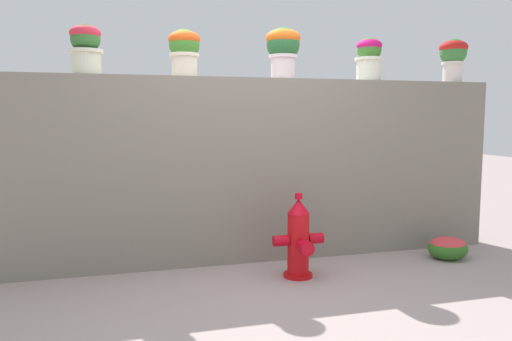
{
  "coord_description": "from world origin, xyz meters",
  "views": [
    {
      "loc": [
        -1.12,
        -3.59,
        1.37
      ],
      "look_at": [
        0.11,
        0.77,
        0.89
      ],
      "focal_mm": 34.71,
      "sensor_mm": 36.0,
      "label": 1
    }
  ],
  "objects_px": {
    "potted_plant_2": "(184,48)",
    "potted_plant_5": "(453,55)",
    "potted_plant_3": "(283,47)",
    "fire_hydrant": "(299,240)",
    "potted_plant_4": "(369,57)",
    "potted_plant_1": "(86,46)",
    "flower_bush_left": "(448,247)"
  },
  "relations": [
    {
      "from": "potted_plant_4",
      "to": "flower_bush_left",
      "type": "height_order",
      "value": "potted_plant_4"
    },
    {
      "from": "flower_bush_left",
      "to": "potted_plant_5",
      "type": "bearing_deg",
      "value": 55.02
    },
    {
      "from": "potted_plant_5",
      "to": "potted_plant_1",
      "type": "bearing_deg",
      "value": 179.95
    },
    {
      "from": "potted_plant_2",
      "to": "potted_plant_5",
      "type": "xyz_separation_m",
      "value": [
        2.85,
        0.01,
        0.04
      ]
    },
    {
      "from": "potted_plant_2",
      "to": "fire_hydrant",
      "type": "bearing_deg",
      "value": -37.67
    },
    {
      "from": "potted_plant_5",
      "to": "fire_hydrant",
      "type": "relative_size",
      "value": 0.63
    },
    {
      "from": "potted_plant_1",
      "to": "flower_bush_left",
      "type": "xyz_separation_m",
      "value": [
        3.31,
        -0.55,
        -1.87
      ]
    },
    {
      "from": "potted_plant_2",
      "to": "fire_hydrant",
      "type": "relative_size",
      "value": 0.58
    },
    {
      "from": "fire_hydrant",
      "to": "flower_bush_left",
      "type": "xyz_separation_m",
      "value": [
        1.6,
        0.13,
        -0.21
      ]
    },
    {
      "from": "potted_plant_3",
      "to": "fire_hydrant",
      "type": "distance_m",
      "value": 1.83
    },
    {
      "from": "potted_plant_2",
      "to": "potted_plant_3",
      "type": "height_order",
      "value": "potted_plant_3"
    },
    {
      "from": "potted_plant_4",
      "to": "potted_plant_5",
      "type": "bearing_deg",
      "value": -0.3
    },
    {
      "from": "potted_plant_4",
      "to": "fire_hydrant",
      "type": "distance_m",
      "value": 2.05
    },
    {
      "from": "fire_hydrant",
      "to": "flower_bush_left",
      "type": "bearing_deg",
      "value": 4.75
    },
    {
      "from": "potted_plant_1",
      "to": "flower_bush_left",
      "type": "height_order",
      "value": "potted_plant_1"
    },
    {
      "from": "fire_hydrant",
      "to": "potted_plant_4",
      "type": "bearing_deg",
      "value": 34.37
    },
    {
      "from": "potted_plant_2",
      "to": "flower_bush_left",
      "type": "xyz_separation_m",
      "value": [
        2.47,
        -0.54,
        -1.88
      ]
    },
    {
      "from": "potted_plant_3",
      "to": "potted_plant_5",
      "type": "height_order",
      "value": "potted_plant_3"
    },
    {
      "from": "potted_plant_4",
      "to": "potted_plant_5",
      "type": "relative_size",
      "value": 0.94
    },
    {
      "from": "potted_plant_5",
      "to": "potted_plant_3",
      "type": "bearing_deg",
      "value": -178.92
    },
    {
      "from": "potted_plant_2",
      "to": "flower_bush_left",
      "type": "relative_size",
      "value": 1.11
    },
    {
      "from": "potted_plant_2",
      "to": "potted_plant_3",
      "type": "xyz_separation_m",
      "value": [
        0.93,
        -0.03,
        0.04
      ]
    },
    {
      "from": "potted_plant_1",
      "to": "potted_plant_5",
      "type": "relative_size",
      "value": 0.94
    },
    {
      "from": "potted_plant_2",
      "to": "potted_plant_5",
      "type": "height_order",
      "value": "potted_plant_5"
    },
    {
      "from": "potted_plant_2",
      "to": "potted_plant_4",
      "type": "distance_m",
      "value": 1.86
    },
    {
      "from": "potted_plant_2",
      "to": "potted_plant_3",
      "type": "relative_size",
      "value": 0.88
    },
    {
      "from": "potted_plant_2",
      "to": "potted_plant_3",
      "type": "distance_m",
      "value": 0.93
    },
    {
      "from": "potted_plant_3",
      "to": "potted_plant_5",
      "type": "distance_m",
      "value": 1.92
    },
    {
      "from": "potted_plant_2",
      "to": "potted_plant_3",
      "type": "bearing_deg",
      "value": -1.78
    },
    {
      "from": "potted_plant_3",
      "to": "potted_plant_5",
      "type": "relative_size",
      "value": 1.05
    },
    {
      "from": "potted_plant_5",
      "to": "fire_hydrant",
      "type": "bearing_deg",
      "value": -161.16
    },
    {
      "from": "potted_plant_2",
      "to": "potted_plant_5",
      "type": "relative_size",
      "value": 0.93
    }
  ]
}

